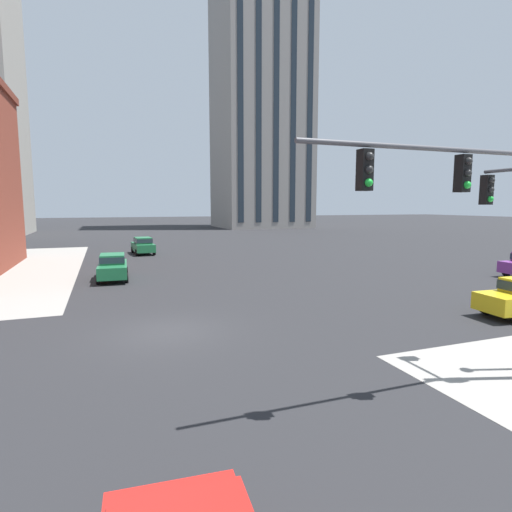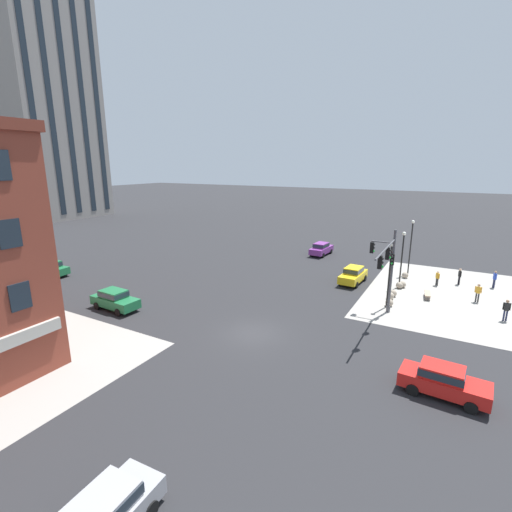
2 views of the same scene
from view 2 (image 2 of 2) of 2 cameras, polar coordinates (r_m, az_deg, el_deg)
The scene contains 24 objects.
ground_plane at distance 27.41m, azimuth -0.38°, elevation -11.92°, with size 320.00×320.00×0.00m, color #262628.
sidewalk_corner_slab at distance 39.40m, azimuth 31.14°, elevation -5.77°, with size 20.00×19.00×0.02m, color gray.
traffic_signal_main at distance 30.26m, azimuth 19.64°, elevation -1.17°, with size 7.46×2.09×6.96m.
bollard_sphere_curb_a at distance 34.14m, azimuth 19.97°, elevation -6.81°, with size 0.66×0.66×0.66m, color gray.
bollard_sphere_curb_b at distance 35.84m, azimuth 20.13°, elevation -5.83°, with size 0.66×0.66×0.66m, color gray.
bollard_sphere_curb_c at distance 36.64m, azimuth 20.49°, elevation -5.43°, with size 0.66×0.66×0.66m, color gray.
bollard_sphere_curb_d at distance 39.17m, azimuth 21.36°, elevation -4.26°, with size 0.66×0.66×0.66m, color gray.
bollard_sphere_curb_e at distance 39.56m, azimuth 21.78°, elevation -4.12°, with size 0.66×0.66×0.66m, color gray.
bollard_sphere_curb_f at distance 42.91m, azimuth 22.13°, elevation -2.77°, with size 0.66×0.66×0.66m, color gray.
bench_near_signal at distance 37.50m, azimuth 25.05°, elevation -5.45°, with size 1.84×0.68×0.49m.
pedestrian_near_bench at distance 38.30m, azimuth 31.19°, elevation -4.77°, with size 0.25×0.54×1.70m.
pedestrian_at_curb at distance 41.45m, azimuth 26.33°, elevation -2.99°, with size 0.44×0.39×1.55m.
pedestrian_walking_east at distance 35.02m, azimuth 34.33°, elevation -6.77°, with size 0.25×0.54×1.77m.
pedestrian_with_bag at distance 42.84m, azimuth 29.05°, elevation -2.65°, with size 0.52×0.31×1.70m.
pedestrian_by_lamp at distance 43.51m, azimuth 33.06°, elevation -2.89°, with size 0.52×0.31×1.76m.
street_lamp_corner_near at distance 32.87m, azimuth 20.07°, elevation -1.66°, with size 0.36×0.36×5.75m.
street_lamp_mid_sidewalk at distance 38.83m, azimuth 21.74°, elevation 0.43°, with size 0.36×0.36×5.63m.
street_lamp_corner_far at distance 43.88m, azimuth 22.92°, elevation 2.13°, with size 0.36×0.36×6.08m.
car_main_northbound_near at distance 33.50m, azimuth -21.08°, elevation -6.24°, with size 2.04×4.47×1.68m.
car_main_northbound_far at distance 46.30m, azimuth -29.37°, elevation -1.62°, with size 2.13×4.52×1.68m.
car_main_southbound_near at distance 22.81m, azimuth 27.03°, elevation -16.75°, with size 2.13×4.52×1.68m.
car_main_southbound_far at distance 39.33m, azimuth 14.86°, elevation -2.77°, with size 4.51×2.11×1.68m.
car_parked_curb at distance 50.40m, azimuth 10.09°, elevation 1.18°, with size 4.51×2.12×1.68m.
residential_tower_skyline_right at distance 100.81m, azimuth -31.16°, elevation 26.10°, with size 19.13×17.44×72.17m.
Camera 2 is at (-21.43, -12.12, 12.05)m, focal length 25.79 mm.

